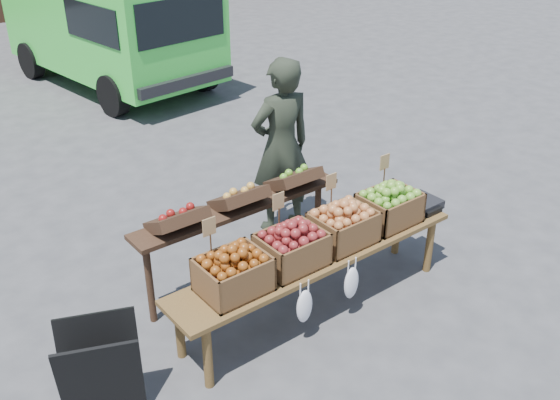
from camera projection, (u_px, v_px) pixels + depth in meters
ground at (293, 308)px, 5.36m from camera, size 80.00×80.00×0.00m
delivery_van at (110, 27)px, 10.44m from camera, size 2.50×4.56×1.95m
vendor at (281, 147)px, 6.16m from camera, size 0.71×0.51×1.81m
chalkboard_sign at (102, 376)px, 4.09m from camera, size 0.60×0.47×0.80m
back_table at (240, 233)px, 5.46m from camera, size 2.10×0.44×1.04m
display_bench at (317, 282)px, 5.22m from camera, size 2.70×0.56×0.57m
crate_golden_apples at (233, 275)px, 4.57m from camera, size 0.50×0.40×0.28m
crate_russet_pears at (292, 250)px, 4.87m from camera, size 0.50×0.40×0.28m
crate_red_apples at (343, 228)px, 5.17m from camera, size 0.50×0.40×0.28m
crate_green_apples at (389, 208)px, 5.46m from camera, size 0.50×0.40×0.28m
weighing_scale at (420, 204)px, 5.74m from camera, size 0.34×0.30×0.08m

